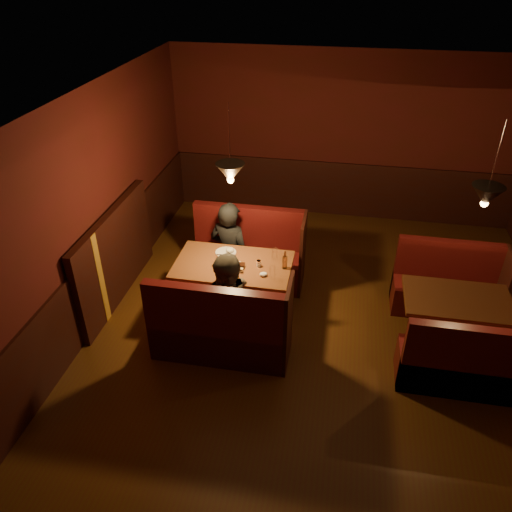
% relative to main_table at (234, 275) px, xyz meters
% --- Properties ---
extents(room, '(6.02, 7.02, 2.92)m').
position_rel_main_table_xyz_m(room, '(0.95, -0.24, 0.43)').
color(room, '#563313').
rests_on(room, ground).
extents(main_table, '(1.49, 0.91, 1.05)m').
position_rel_main_table_xyz_m(main_table, '(0.00, 0.00, 0.00)').
color(main_table, brown).
rests_on(main_table, ground).
extents(main_bench_far, '(1.64, 0.59, 1.12)m').
position_rel_main_table_xyz_m(main_bench_far, '(0.02, 0.85, -0.26)').
color(main_bench_far, '#480C0B').
rests_on(main_bench_far, ground).
extents(main_bench_near, '(1.64, 0.59, 1.12)m').
position_rel_main_table_xyz_m(main_bench_near, '(0.02, -0.85, -0.26)').
color(main_bench_near, '#480C0B').
rests_on(main_bench_near, ground).
extents(second_table, '(1.25, 0.80, 0.71)m').
position_rel_main_table_xyz_m(second_table, '(2.75, -0.11, -0.09)').
color(second_table, brown).
rests_on(second_table, ground).
extents(second_bench_far, '(1.38, 0.52, 0.99)m').
position_rel_main_table_xyz_m(second_bench_far, '(2.78, 0.64, -0.30)').
color(second_bench_far, '#480C0B').
rests_on(second_bench_far, ground).
extents(second_bench_near, '(1.38, 0.52, 0.99)m').
position_rel_main_table_xyz_m(second_bench_near, '(2.78, -0.86, -0.30)').
color(second_bench_near, '#480C0B').
rests_on(second_bench_near, ground).
extents(diner_a, '(0.70, 0.56, 1.68)m').
position_rel_main_table_xyz_m(diner_a, '(-0.21, 0.64, 0.22)').
color(diner_a, black).
rests_on(diner_a, ground).
extents(diner_b, '(0.88, 0.74, 1.64)m').
position_rel_main_table_xyz_m(diner_b, '(0.10, -0.63, 0.21)').
color(diner_b, '#3F382E').
rests_on(diner_b, ground).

